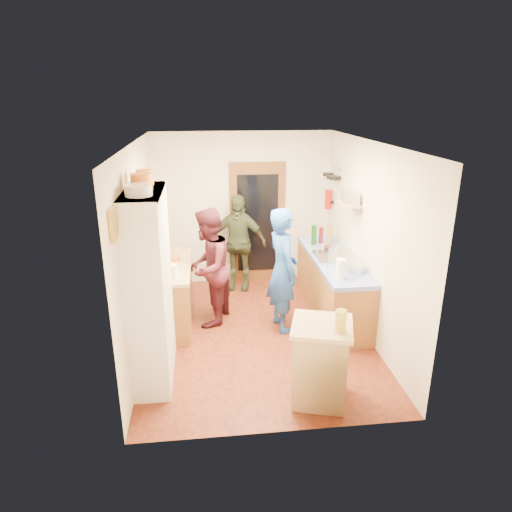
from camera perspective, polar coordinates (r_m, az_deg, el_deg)
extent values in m
cube|color=maroon|center=(6.47, 0.07, -9.69)|extent=(3.00, 4.00, 0.02)
cube|color=silver|center=(5.68, 0.08, 14.09)|extent=(3.00, 4.00, 0.02)
cube|color=silver|center=(7.87, -1.66, 5.89)|extent=(3.00, 0.02, 2.60)
cube|color=silver|center=(4.10, 3.41, -7.21)|extent=(3.00, 0.02, 2.60)
cube|color=silver|center=(5.97, -14.48, 0.85)|extent=(0.02, 4.00, 2.60)
cube|color=silver|center=(6.30, 13.85, 1.87)|extent=(0.02, 4.00, 2.60)
cube|color=brown|center=(7.92, 0.19, 4.12)|extent=(0.95, 0.06, 2.10)
cube|color=black|center=(7.89, 0.22, 4.05)|extent=(0.70, 0.02, 1.70)
cube|color=white|center=(5.27, -13.09, -3.87)|extent=(0.40, 1.20, 2.20)
cube|color=white|center=(4.95, -14.04, 7.70)|extent=(0.40, 1.14, 0.04)
cylinder|color=white|center=(4.68, -14.49, 7.96)|extent=(0.27, 0.27, 0.11)
cylinder|color=orange|center=(4.95, -14.12, 8.97)|extent=(0.22, 0.22, 0.18)
cylinder|color=orange|center=(5.25, -13.72, 9.51)|extent=(0.19, 0.19, 0.17)
cube|color=#9F5E2E|center=(6.67, -10.74, -4.97)|extent=(0.60, 1.40, 0.85)
cube|color=tan|center=(6.50, -10.98, -1.34)|extent=(0.64, 1.44, 0.05)
cube|color=white|center=(6.05, -10.84, -1.80)|extent=(0.26, 0.21, 0.17)
cylinder|color=white|center=(6.38, -11.54, -0.65)|extent=(0.18, 0.18, 0.18)
cylinder|color=orange|center=(6.59, -10.25, -0.35)|extent=(0.20, 0.20, 0.09)
cube|color=tan|center=(7.07, -10.51, 0.73)|extent=(0.34, 0.27, 0.02)
cube|color=#9F5E2E|center=(6.95, 9.47, -3.90)|extent=(0.60, 2.20, 0.84)
cube|color=#1128AC|center=(6.78, 9.68, -0.40)|extent=(0.62, 2.22, 0.06)
cube|color=silver|center=(6.73, 9.79, -0.11)|extent=(0.55, 0.58, 0.04)
cylinder|color=silver|center=(6.73, 9.32, 0.69)|extent=(0.21, 0.21, 0.13)
cylinder|color=#143F14|center=(7.27, 7.25, 2.62)|extent=(0.09, 0.09, 0.31)
cylinder|color=#591419|center=(7.36, 8.13, 2.58)|extent=(0.08, 0.08, 0.26)
cylinder|color=olive|center=(7.35, 9.20, 2.67)|extent=(0.08, 0.08, 0.30)
cylinder|color=white|center=(5.96, 10.50, -1.60)|extent=(0.14, 0.14, 0.27)
cylinder|color=silver|center=(6.25, 12.10, -1.49)|extent=(0.32, 0.32, 0.11)
cube|color=tan|center=(5.04, 8.02, -13.26)|extent=(0.68, 0.68, 0.86)
cube|color=tan|center=(4.81, 8.27, -8.69)|extent=(0.77, 0.77, 0.05)
cube|color=white|center=(4.85, 7.70, -8.28)|extent=(0.42, 0.37, 0.02)
cylinder|color=#AD9E2D|center=(4.64, 10.54, -7.99)|extent=(0.14, 0.14, 0.23)
cylinder|color=silver|center=(7.53, 9.96, 10.81)|extent=(0.02, 0.65, 0.02)
cylinder|color=black|center=(7.37, 9.83, 9.61)|extent=(0.18, 0.18, 0.05)
cylinder|color=black|center=(7.56, 9.40, 9.73)|extent=(0.16, 0.16, 0.05)
cylinder|color=black|center=(7.75, 9.00, 10.05)|extent=(0.17, 0.17, 0.05)
cube|color=tan|center=(6.56, 11.64, 6.35)|extent=(0.26, 0.42, 0.03)
cube|color=silver|center=(6.54, 11.69, 7.12)|extent=(0.26, 0.33, 0.15)
cube|color=black|center=(7.81, 9.42, 6.66)|extent=(0.06, 0.10, 0.04)
cylinder|color=red|center=(7.78, 9.01, 7.01)|extent=(0.11, 0.11, 0.32)
cube|color=gold|center=(4.29, -17.44, 3.84)|extent=(0.03, 0.25, 0.30)
imported|color=#224CA2|center=(6.26, 3.71, -1.83)|extent=(0.54, 0.71, 1.75)
imported|color=#461821|center=(6.49, -5.61, -1.33)|extent=(0.88, 0.99, 1.70)
imported|color=#353E27|center=(7.64, -2.22, 1.69)|extent=(1.03, 0.64, 1.63)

